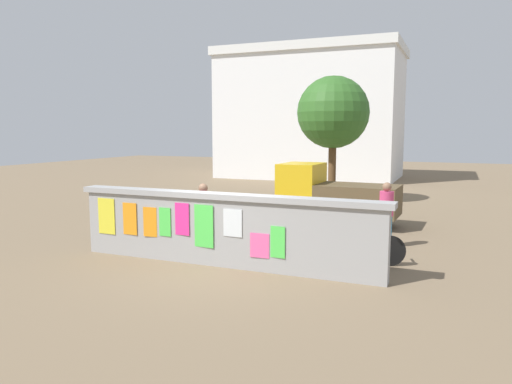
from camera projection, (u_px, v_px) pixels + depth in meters
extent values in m
plane|color=#7A664C|center=(321.00, 210.00, 17.64)|extent=(60.00, 60.00, 0.00)
cube|color=#9C9C9C|center=(223.00, 232.00, 10.23)|extent=(6.88, 0.30, 1.44)
cube|color=#9D9D9D|center=(223.00, 196.00, 10.13)|extent=(7.08, 0.42, 0.12)
cube|color=yellow|center=(107.00, 216.00, 11.19)|extent=(0.47, 0.02, 0.84)
cube|color=orange|center=(130.00, 219.00, 10.94)|extent=(0.38, 0.03, 0.73)
cube|color=orange|center=(150.00, 222.00, 10.73)|extent=(0.34, 0.03, 0.67)
cube|color=#4CD84C|center=(165.00, 222.00, 10.58)|extent=(0.29, 0.02, 0.63)
cube|color=#F42D8C|center=(182.00, 219.00, 10.40)|extent=(0.36, 0.03, 0.70)
cube|color=#4CD84C|center=(204.00, 226.00, 10.21)|extent=(0.46, 0.04, 0.91)
cube|color=silver|center=(233.00, 223.00, 9.94)|extent=(0.42, 0.02, 0.57)
cube|color=#F9599E|center=(260.00, 246.00, 9.76)|extent=(0.41, 0.02, 0.51)
cube|color=#4CD84C|center=(278.00, 242.00, 9.60)|extent=(0.31, 0.03, 0.64)
cylinder|color=black|center=(291.00, 213.00, 14.76)|extent=(0.71, 0.23, 0.70)
cylinder|color=black|center=(305.00, 207.00, 15.93)|extent=(0.71, 0.23, 0.70)
cylinder|color=black|center=(373.00, 220.00, 13.71)|extent=(0.71, 0.23, 0.70)
cylinder|color=black|center=(382.00, 213.00, 14.88)|extent=(0.71, 0.23, 0.70)
cube|color=gold|center=(301.00, 187.00, 15.21)|extent=(1.26, 1.55, 1.50)
cube|color=brown|center=(358.00, 200.00, 14.49)|extent=(2.46, 1.60, 0.90)
cylinder|color=black|center=(165.00, 224.00, 13.32)|extent=(0.60, 0.12, 0.60)
cylinder|color=black|center=(206.00, 228.00, 12.78)|extent=(0.60, 0.14, 0.60)
cube|color=#197233|center=(185.00, 216.00, 13.01)|extent=(1.01, 0.27, 0.32)
cube|color=black|center=(191.00, 210.00, 12.91)|extent=(0.57, 0.24, 0.10)
cube|color=#262626|center=(168.00, 205.00, 13.21)|extent=(0.06, 0.56, 0.03)
cylinder|color=black|center=(390.00, 251.00, 10.24)|extent=(0.64, 0.22, 0.66)
cylinder|color=black|center=(340.00, 249.00, 10.36)|extent=(0.64, 0.22, 0.66)
cube|color=#1933A5|center=(365.00, 242.00, 10.28)|extent=(0.92, 0.30, 0.06)
cylinder|color=#1933A5|center=(358.00, 232.00, 10.27)|extent=(0.04, 0.04, 0.40)
cube|color=black|center=(359.00, 222.00, 10.24)|extent=(0.21, 0.13, 0.05)
cube|color=black|center=(389.00, 225.00, 10.18)|extent=(0.16, 0.43, 0.03)
cylinder|color=black|center=(311.00, 236.00, 11.72)|extent=(0.66, 0.14, 0.66)
cylinder|color=black|center=(269.00, 233.00, 11.97)|extent=(0.66, 0.14, 0.66)
cube|color=gold|center=(290.00, 227.00, 11.82)|extent=(0.95, 0.18, 0.06)
cylinder|color=gold|center=(284.00, 218.00, 11.83)|extent=(0.03, 0.03, 0.40)
cube|color=black|center=(284.00, 210.00, 11.81)|extent=(0.21, 0.11, 0.05)
cube|color=black|center=(309.00, 213.00, 11.66)|extent=(0.11, 0.44, 0.03)
cylinder|color=#3F994C|center=(201.00, 234.00, 11.55)|extent=(0.12, 0.12, 0.80)
cylinder|color=#3F994C|center=(207.00, 233.00, 11.68)|extent=(0.12, 0.12, 0.80)
cylinder|color=#D83F72|center=(203.00, 205.00, 11.53)|extent=(0.43, 0.43, 0.60)
sphere|color=#8C664C|center=(203.00, 188.00, 11.47)|extent=(0.22, 0.22, 0.22)
cylinder|color=#338CBF|center=(382.00, 231.00, 11.90)|extent=(0.12, 0.12, 0.80)
cylinder|color=#338CBF|center=(389.00, 232.00, 11.80)|extent=(0.12, 0.12, 0.80)
cylinder|color=#D83F72|center=(386.00, 204.00, 11.76)|extent=(0.38, 0.38, 0.60)
sphere|color=#8C664C|center=(387.00, 187.00, 11.71)|extent=(0.22, 0.22, 0.22)
cylinder|color=brown|center=(332.00, 170.00, 19.36)|extent=(0.31, 0.31, 2.59)
sphere|color=#316424|center=(333.00, 112.00, 19.07)|extent=(2.86, 2.86, 2.86)
cube|color=white|center=(311.00, 118.00, 29.75)|extent=(10.55, 6.04, 7.31)
cube|color=silver|center=(312.00, 53.00, 29.26)|extent=(10.85, 6.34, 0.50)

